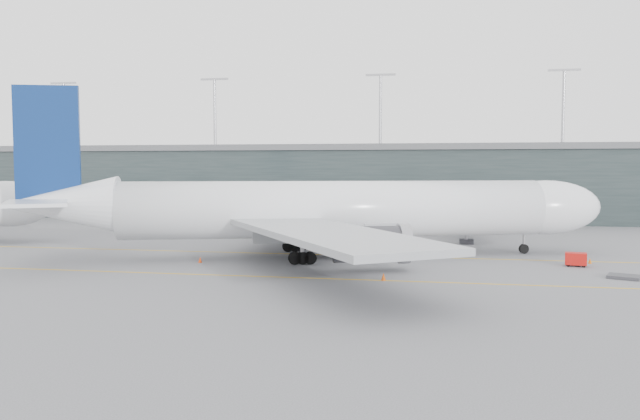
# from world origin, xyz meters

# --- Properties ---
(ground) EXTENTS (320.00, 320.00, 0.00)m
(ground) POSITION_xyz_m (0.00, 0.00, 0.00)
(ground) COLOR #555459
(ground) RESTS_ON ground
(taxiline_a) EXTENTS (160.00, 0.25, 0.02)m
(taxiline_a) POSITION_xyz_m (0.00, -4.00, 0.01)
(taxiline_a) COLOR gold
(taxiline_a) RESTS_ON ground
(taxiline_b) EXTENTS (160.00, 0.25, 0.02)m
(taxiline_b) POSITION_xyz_m (0.00, -20.00, 0.01)
(taxiline_b) COLOR gold
(taxiline_b) RESTS_ON ground
(taxiline_lead_main) EXTENTS (0.25, 60.00, 0.02)m
(taxiline_lead_main) POSITION_xyz_m (5.00, 20.00, 0.01)
(taxiline_lead_main) COLOR gold
(taxiline_lead_main) RESTS_ON ground
(terminal) EXTENTS (240.00, 36.00, 29.00)m
(terminal) POSITION_xyz_m (-0.00, 58.00, 7.62)
(terminal) COLOR #1F292A
(terminal) RESTS_ON ground
(main_aircraft) EXTENTS (69.23, 63.71, 19.84)m
(main_aircraft) POSITION_xyz_m (3.63, -5.70, 5.57)
(main_aircraft) COLOR white
(main_aircraft) RESTS_ON ground
(jet_bridge) EXTENTS (3.96, 42.86, 6.34)m
(jet_bridge) POSITION_xyz_m (20.43, 24.00, 4.75)
(jet_bridge) COLOR #302F35
(jet_bridge) RESTS_ON ground
(gse_cart) EXTENTS (2.39, 1.75, 1.48)m
(gse_cart) POSITION_xyz_m (30.99, -7.84, 0.83)
(gse_cart) COLOR #B1100C
(gse_cart) RESTS_ON ground
(baggage_dolly) EXTENTS (3.52, 3.21, 0.29)m
(baggage_dolly) POSITION_xyz_m (33.97, -14.66, 0.17)
(baggage_dolly) COLOR #343439
(baggage_dolly) RESTS_ON ground
(uld_a) EXTENTS (2.61, 2.34, 1.98)m
(uld_a) POSITION_xyz_m (-3.72, 9.81, 1.04)
(uld_a) COLOR #36363B
(uld_a) RESTS_ON ground
(uld_b) EXTENTS (2.08, 1.81, 1.64)m
(uld_b) POSITION_xyz_m (-3.33, 10.54, 0.86)
(uld_b) COLOR #36363B
(uld_b) RESTS_ON ground
(uld_c) EXTENTS (2.15, 1.82, 1.77)m
(uld_c) POSITION_xyz_m (-0.69, 11.05, 0.93)
(uld_c) COLOR #36363B
(uld_c) RESTS_ON ground
(cone_nose) EXTENTS (0.40, 0.40, 0.63)m
(cone_nose) POSITION_xyz_m (32.99, -5.51, 0.32)
(cone_nose) COLOR #CC5B0B
(cone_nose) RESTS_ON ground
(cone_wing_stbd) EXTENTS (0.45, 0.45, 0.72)m
(cone_wing_stbd) POSITION_xyz_m (11.12, -19.96, 0.36)
(cone_wing_stbd) COLOR #CA4B0B
(cone_wing_stbd) RESTS_ON ground
(cone_wing_port) EXTENTS (0.47, 0.47, 0.74)m
(cone_wing_port) POSITION_xyz_m (8.01, 11.63, 0.37)
(cone_wing_port) COLOR orange
(cone_wing_port) RESTS_ON ground
(cone_tail) EXTENTS (0.43, 0.43, 0.68)m
(cone_tail) POSITION_xyz_m (-10.09, -12.63, 0.34)
(cone_tail) COLOR red
(cone_tail) RESTS_ON ground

